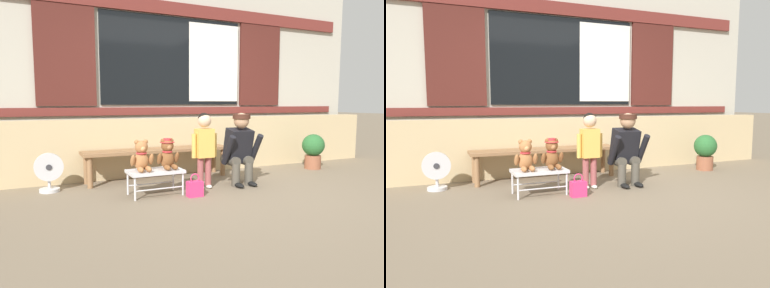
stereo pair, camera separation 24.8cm
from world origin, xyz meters
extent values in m
plane|color=#756651|center=(0.00, 0.00, 0.00)|extent=(60.00, 60.00, 0.00)
cube|color=tan|center=(0.00, 1.43, 0.42)|extent=(7.25, 0.25, 0.85)
cube|color=#B7B2A3|center=(0.00, 1.95, 1.60)|extent=(7.40, 0.20, 3.20)
cube|color=maroon|center=(0.00, 1.83, 0.95)|extent=(6.81, 0.04, 0.12)
cube|color=black|center=(0.00, 1.84, 1.75)|extent=(2.40, 0.03, 1.40)
cube|color=silver|center=(0.73, 1.82, 1.75)|extent=(0.94, 0.02, 1.29)
cube|color=#4C1E19|center=(-1.68, 1.83, 1.75)|extent=(0.84, 0.05, 1.43)
cube|color=#4C1E19|center=(1.68, 1.83, 1.75)|extent=(0.84, 0.05, 1.43)
cube|color=maroon|center=(0.00, 1.82, 2.57)|extent=(6.81, 0.06, 0.20)
cube|color=#8E6642|center=(-0.57, 0.92, 0.42)|extent=(2.10, 0.11, 0.04)
cube|color=#8E6642|center=(-0.57, 1.06, 0.42)|extent=(2.10, 0.11, 0.04)
cube|color=#8E6642|center=(-0.57, 1.20, 0.42)|extent=(2.10, 0.11, 0.04)
cylinder|color=#8E6642|center=(-1.54, 0.92, 0.20)|extent=(0.07, 0.07, 0.40)
cylinder|color=#8E6642|center=(-1.54, 1.20, 0.20)|extent=(0.07, 0.07, 0.40)
cylinder|color=#8E6642|center=(0.40, 0.92, 0.20)|extent=(0.07, 0.07, 0.40)
cylinder|color=#8E6642|center=(0.40, 1.20, 0.20)|extent=(0.07, 0.07, 0.40)
cube|color=silver|center=(-0.90, 0.25, 0.28)|extent=(0.64, 0.36, 0.04)
cylinder|color=silver|center=(-1.19, 0.10, 0.13)|extent=(0.02, 0.02, 0.26)
cylinder|color=silver|center=(-1.19, 0.40, 0.13)|extent=(0.02, 0.02, 0.26)
cylinder|color=silver|center=(-0.61, 0.10, 0.13)|extent=(0.02, 0.02, 0.26)
cylinder|color=silver|center=(-0.61, 0.40, 0.13)|extent=(0.02, 0.02, 0.26)
cylinder|color=silver|center=(-0.90, 0.10, 0.10)|extent=(0.58, 0.02, 0.02)
cylinder|color=silver|center=(-0.90, 0.40, 0.10)|extent=(0.58, 0.02, 0.02)
ellipsoid|color=#A86B3D|center=(-1.06, 0.27, 0.41)|extent=(0.17, 0.14, 0.22)
sphere|color=#A86B3D|center=(-1.06, 0.26, 0.58)|extent=(0.15, 0.15, 0.15)
sphere|color=#E1955B|center=(-1.06, 0.21, 0.56)|extent=(0.06, 0.06, 0.06)
sphere|color=#A86B3D|center=(-1.11, 0.27, 0.63)|extent=(0.06, 0.06, 0.06)
ellipsoid|color=#A86B3D|center=(-1.17, 0.24, 0.43)|extent=(0.06, 0.11, 0.16)
ellipsoid|color=#A86B3D|center=(-1.11, 0.16, 0.33)|extent=(0.06, 0.15, 0.06)
sphere|color=#A86B3D|center=(-1.01, 0.27, 0.63)|extent=(0.06, 0.06, 0.06)
ellipsoid|color=#A86B3D|center=(-0.95, 0.24, 0.43)|extent=(0.06, 0.11, 0.16)
ellipsoid|color=#A86B3D|center=(-1.01, 0.16, 0.33)|extent=(0.06, 0.15, 0.06)
torus|color=red|center=(-1.06, 0.27, 0.51)|extent=(0.13, 0.13, 0.02)
ellipsoid|color=brown|center=(-0.74, 0.27, 0.41)|extent=(0.17, 0.14, 0.22)
sphere|color=brown|center=(-0.74, 0.26, 0.58)|extent=(0.15, 0.15, 0.15)
sphere|color=#AE6E42|center=(-0.74, 0.21, 0.56)|extent=(0.06, 0.06, 0.06)
sphere|color=brown|center=(-0.79, 0.27, 0.63)|extent=(0.06, 0.06, 0.06)
ellipsoid|color=brown|center=(-0.85, 0.24, 0.43)|extent=(0.06, 0.11, 0.16)
ellipsoid|color=brown|center=(-0.79, 0.16, 0.33)|extent=(0.06, 0.15, 0.06)
sphere|color=brown|center=(-0.69, 0.27, 0.63)|extent=(0.06, 0.06, 0.06)
ellipsoid|color=brown|center=(-0.63, 0.24, 0.43)|extent=(0.06, 0.11, 0.16)
ellipsoid|color=brown|center=(-0.69, 0.16, 0.33)|extent=(0.06, 0.15, 0.06)
torus|color=red|center=(-0.74, 0.27, 0.51)|extent=(0.13, 0.13, 0.02)
cylinder|color=red|center=(-0.74, 0.27, 0.62)|extent=(0.17, 0.17, 0.01)
cylinder|color=red|center=(-0.74, 0.27, 0.64)|extent=(0.10, 0.10, 0.04)
cylinder|color=#994C4C|center=(-0.29, 0.30, 0.22)|extent=(0.08, 0.08, 0.36)
ellipsoid|color=silver|center=(-0.29, 0.28, 0.03)|extent=(0.07, 0.12, 0.05)
cylinder|color=#994C4C|center=(-0.18, 0.30, 0.22)|extent=(0.08, 0.08, 0.36)
ellipsoid|color=silver|center=(-0.18, 0.28, 0.03)|extent=(0.07, 0.12, 0.05)
cube|color=#EAB24C|center=(-0.23, 0.30, 0.58)|extent=(0.22, 0.15, 0.36)
cylinder|color=#EAB24C|center=(-0.38, 0.30, 0.55)|extent=(0.06, 0.06, 0.30)
cylinder|color=#EAB24C|center=(-0.09, 0.30, 0.55)|extent=(0.06, 0.06, 0.30)
sphere|color=#DBB28E|center=(-0.23, 0.30, 0.86)|extent=(0.17, 0.17, 0.17)
sphere|color=black|center=(-0.23, 0.31, 0.88)|extent=(0.16, 0.16, 0.16)
cylinder|color=#4C473D|center=(0.19, 0.22, 0.15)|extent=(0.11, 0.11, 0.30)
cylinder|color=#4C473D|center=(0.19, 0.36, 0.32)|extent=(0.13, 0.32, 0.13)
ellipsoid|color=black|center=(0.19, 0.14, 0.03)|extent=(0.09, 0.20, 0.06)
cylinder|color=#4C473D|center=(0.39, 0.22, 0.15)|extent=(0.11, 0.11, 0.30)
cylinder|color=#4C473D|center=(0.39, 0.36, 0.32)|extent=(0.13, 0.32, 0.13)
ellipsoid|color=black|center=(0.39, 0.14, 0.03)|extent=(0.09, 0.20, 0.06)
cube|color=black|center=(0.29, 0.33, 0.52)|extent=(0.32, 0.30, 0.47)
cylinder|color=black|center=(0.08, 0.23, 0.48)|extent=(0.08, 0.28, 0.40)
cylinder|color=black|center=(0.50, 0.23, 0.48)|extent=(0.08, 0.28, 0.40)
sphere|color=tan|center=(0.29, 0.26, 0.85)|extent=(0.20, 0.20, 0.20)
cylinder|color=#422319|center=(0.29, 0.26, 0.91)|extent=(0.23, 0.23, 0.06)
cube|color=brown|center=(0.48, 0.42, 0.38)|extent=(0.10, 0.22, 0.16)
cube|color=#E53370|center=(-0.51, -0.01, 0.09)|extent=(0.18, 0.11, 0.18)
torus|color=#E53370|center=(-0.51, -0.01, 0.22)|extent=(0.11, 0.01, 0.11)
cylinder|color=brown|center=(2.02, 0.77, 0.11)|extent=(0.26, 0.26, 0.22)
sphere|color=#28602D|center=(2.02, 0.77, 0.39)|extent=(0.36, 0.36, 0.36)
cylinder|color=silver|center=(-2.02, 0.95, 0.02)|extent=(0.24, 0.24, 0.04)
cylinder|color=silver|center=(-2.02, 0.95, 0.09)|extent=(0.04, 0.04, 0.10)
cylinder|color=silver|center=(-2.02, 0.93, 0.31)|extent=(0.34, 0.06, 0.34)
cylinder|color=#333338|center=(-2.02, 0.93, 0.31)|extent=(0.07, 0.08, 0.07)
camera|label=1|loc=(-2.30, -3.72, 1.09)|focal=33.94mm
camera|label=2|loc=(-2.07, -3.82, 1.09)|focal=33.94mm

